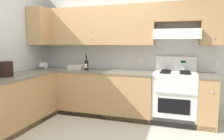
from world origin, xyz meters
TOP-DOWN VIEW (x-y plane):
  - wall_back at (0.39, 1.53)m, footprint 4.68×0.57m
  - wall_left at (-1.59, 0.23)m, footprint 0.47×4.00m
  - counter_back_run at (-0.03, 1.24)m, footprint 3.60×0.65m
  - counter_left_run at (-1.24, -0.00)m, footprint 0.63×1.91m
  - stove at (1.35, 1.25)m, footprint 0.76×0.62m
  - wine_bottle at (-0.37, 1.17)m, footprint 0.07×0.08m
  - bowl at (-0.66, 1.30)m, footprint 0.33×0.23m
  - bucket at (-1.29, 0.02)m, footprint 0.25×0.25m
  - paper_towel_roll at (-1.38, 1.16)m, footprint 0.13×0.13m

SIDE VIEW (x-z plane):
  - counter_back_run at x=-0.03m, z-range 0.00..0.91m
  - counter_left_run at x=-1.24m, z-range 0.00..0.91m
  - stove at x=1.35m, z-range -0.12..1.08m
  - bowl at x=-0.66m, z-range 0.90..0.98m
  - paper_towel_roll at x=-1.38m, z-range 0.91..1.04m
  - wine_bottle at x=-0.37m, z-range 0.87..1.19m
  - bucket at x=-1.29m, z-range 0.92..1.17m
  - wall_left at x=-1.59m, z-range 0.06..2.61m
  - wall_back at x=0.39m, z-range 0.20..2.75m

